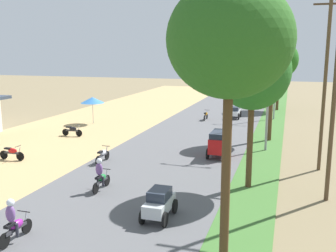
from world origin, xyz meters
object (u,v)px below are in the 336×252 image
object	(u,v)px
streetlamp_near	(269,84)
car_van_red	(219,142)
car_sedan_white	(235,112)
median_tree_nearest	(230,41)
motorbike_ahead_fourth	(206,115)
vendor_umbrella	(92,100)
utility_pole_far	(335,90)
motorbike_ahead_second	(101,175)
parked_motorbike_fifth	(72,130)
car_hatchback_silver	(159,203)
motorbike_foreground_rider	(14,221)
utility_pole_near	(325,82)
parked_motorbike_fourth	(12,152)
streetlamp_mid	(276,78)
median_tree_second	(253,72)
median_tree_third	(273,50)
median_tree_fourth	(279,60)
motorbike_ahead_third	(103,154)
streetlamp_far	(280,68)

from	to	relation	value
streetlamp_near	car_van_red	world-z (taller)	streetlamp_near
streetlamp_near	car_sedan_white	world-z (taller)	streetlamp_near
median_tree_nearest	motorbike_ahead_fourth	world-z (taller)	median_tree_nearest
vendor_umbrella	car_sedan_white	distance (m)	14.31
utility_pole_far	motorbike_ahead_fourth	xyz separation A→B (m)	(-9.72, 19.08, -4.59)
motorbike_ahead_second	parked_motorbike_fifth	bearing A→B (deg)	126.74
car_hatchback_silver	motorbike_foreground_rider	bearing A→B (deg)	-141.47
streetlamp_near	car_van_red	distance (m)	5.34
utility_pole_near	car_van_red	world-z (taller)	utility_pole_near
parked_motorbike_fourth	streetlamp_mid	world-z (taller)	streetlamp_mid
parked_motorbike_fourth	median_tree_second	distance (m)	15.70
parked_motorbike_fourth	median_tree_nearest	xyz separation A→B (m)	(14.88, -9.03, 6.55)
median_tree_nearest	median_tree_second	xyz separation A→B (m)	(-0.11, 8.47, -1.26)
parked_motorbike_fourth	car_sedan_white	xyz separation A→B (m)	(11.33, 19.72, 0.19)
median_tree_second	car_van_red	world-z (taller)	median_tree_second
parked_motorbike_fourth	median_tree_second	size ratio (longest dim) A/B	0.23
car_hatchback_silver	median_tree_third	bearing A→B (deg)	77.67
median_tree_fourth	car_sedan_white	xyz separation A→B (m)	(-3.92, -7.24, -5.09)
vendor_umbrella	median_tree_third	bearing A→B (deg)	-7.72
streetlamp_mid	motorbike_ahead_second	xyz separation A→B (m)	(-7.26, -23.76, -3.32)
median_tree_third	car_sedan_white	bearing A→B (deg)	112.99
median_tree_fourth	motorbike_ahead_third	world-z (taller)	median_tree_fourth
median_tree_second	car_hatchback_silver	world-z (taller)	median_tree_second
streetlamp_near	car_hatchback_silver	bearing A→B (deg)	-105.05
streetlamp_near	utility_pole_near	world-z (taller)	utility_pole_near
median_tree_third	motorbike_ahead_second	world-z (taller)	median_tree_third
parked_motorbike_fourth	motorbike_ahead_third	size ratio (longest dim) A/B	1.00
streetlamp_far	car_hatchback_silver	world-z (taller)	streetlamp_far
vendor_umbrella	median_tree_nearest	bearing A→B (deg)	-53.79
median_tree_fourth	car_hatchback_silver	bearing A→B (deg)	-96.26
median_tree_third	motorbike_ahead_third	bearing A→B (deg)	-135.20
median_tree_fourth	streetlamp_far	bearing A→B (deg)	90.60
streetlamp_mid	car_hatchback_silver	xyz separation A→B (m)	(-3.47, -26.01, -3.43)
streetlamp_near	motorbike_ahead_second	distance (m)	13.44
vendor_umbrella	motorbike_ahead_second	xyz separation A→B (m)	(8.98, -16.10, -1.45)
streetlamp_far	car_sedan_white	bearing A→B (deg)	-102.90
utility_pole_near	utility_pole_far	bearing A→B (deg)	-89.66
parked_motorbike_fifth	car_sedan_white	bearing A→B (deg)	47.41
vendor_umbrella	median_tree_second	bearing A→B (deg)	-40.07
utility_pole_near	car_van_red	distance (m)	7.39
utility_pole_far	streetlamp_mid	bearing A→B (deg)	98.61
car_van_red	car_sedan_white	bearing A→B (deg)	93.75
parked_motorbike_fifth	car_van_red	distance (m)	12.67
motorbike_foreground_rider	streetlamp_far	bearing A→B (deg)	80.25
median_tree_second	streetlamp_far	size ratio (longest dim) A/B	0.98
utility_pole_near	motorbike_ahead_fourth	world-z (taller)	utility_pole_near
median_tree_nearest	utility_pole_far	size ratio (longest dim) A/B	0.88
parked_motorbike_fifth	streetlamp_mid	distance (m)	20.41
car_hatchback_silver	motorbike_foreground_rider	size ratio (longest dim) A/B	1.11
median_tree_second	car_van_red	xyz separation A→B (m)	(-2.46, 5.20, -4.82)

